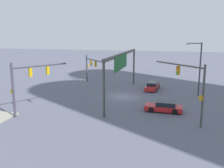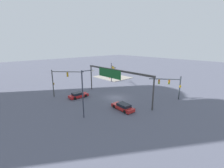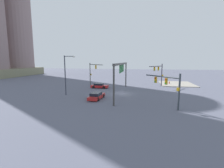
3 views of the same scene
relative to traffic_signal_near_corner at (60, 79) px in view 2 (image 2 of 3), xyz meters
The scene contains 10 objects.
ground_plane 13.11m from the traffic_signal_near_corner, 134.45° to the right, with size 195.82×195.82×0.00m, color #555868.
sidewalk_corner 24.55m from the traffic_signal_near_corner, 71.39° to the right, with size 11.30×9.07×0.15m, color gray.
traffic_signal_near_corner is the anchor object (origin of this frame).
traffic_signal_opposite_side 17.36m from the traffic_signal_near_corner, 84.18° to the right, with size 5.80×4.00×5.93m.
traffic_signal_cross_street 24.06m from the traffic_signal_near_corner, 135.90° to the right, with size 5.30×4.45×5.03m.
streetlamp_curved_arm 12.26m from the traffic_signal_near_corner, behind, with size 0.38×2.34×7.71m.
overhead_sign_gantry 12.03m from the traffic_signal_near_corner, 133.08° to the right, with size 19.02×0.43×6.30m.
sedan_car_approaching 15.63m from the traffic_signal_near_corner, 160.49° to the right, with size 4.77×2.08×1.21m.
sedan_car_waiting_far 5.40m from the traffic_signal_near_corner, 139.31° to the right, with size 1.92×4.32×1.21m.
fire_hydrant_on_curb 22.19m from the traffic_signal_near_corner, 71.54° to the right, with size 0.33×0.22×0.71m.
Camera 2 is at (-23.81, 23.16, 11.61)m, focal length 25.31 mm.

